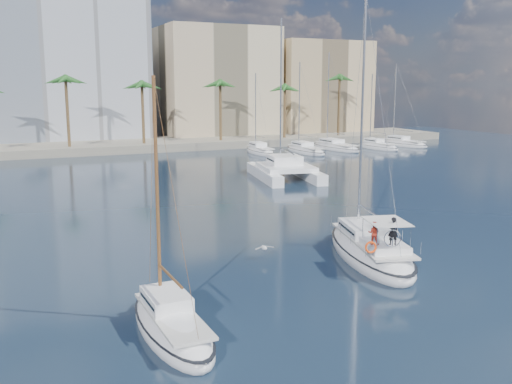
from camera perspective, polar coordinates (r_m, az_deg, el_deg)
name	(u,v)px	position (r m, az deg, el deg)	size (l,w,h in m)	color
ground	(286,257)	(33.75, 3.05, -6.47)	(160.00, 160.00, 0.00)	black
quay	(105,146)	(91.31, -14.90, 4.44)	(120.00, 14.00, 1.20)	gray
building_modern	(11,59)	(101.72, -23.27, 12.11)	(42.00, 16.00, 28.00)	white
building_beige	(217,84)	(105.28, -3.93, 10.68)	(20.00, 14.00, 20.00)	#C7B58E
building_tan_right	(318,90)	(112.12, 6.22, 10.13)	(18.00, 12.00, 18.00)	tan
palm_centre	(106,82)	(86.88, -14.76, 10.55)	(3.60, 3.60, 12.30)	brown
palm_right	(310,83)	(98.59, 5.46, 10.82)	(3.60, 3.60, 12.30)	brown
main_sloop	(370,250)	(33.91, 11.33, -5.69)	(6.31, 11.33, 16.04)	white
small_sloop	(172,325)	(23.81, -8.43, -13.05)	(2.51, 7.65, 10.93)	white
catamaran	(285,168)	(61.36, 2.91, 2.41)	(7.88, 12.42, 16.87)	white
seagull	(264,248)	(33.08, 0.83, -5.58)	(1.19, 0.51, 0.22)	silver
moored_yacht_a	(260,154)	(83.86, 0.40, 3.86)	(2.72, 9.35, 11.90)	white
moored_yacht_b	(305,153)	(85.03, 4.96, 3.92)	(3.14, 10.78, 13.72)	white
moored_yacht_c	(335,150)	(90.05, 7.95, 4.23)	(3.55, 12.21, 15.54)	white
moored_yacht_d	(377,149)	(92.07, 12.05, 4.24)	(2.72, 9.35, 11.90)	white
moored_yacht_e	(403,146)	(97.60, 14.44, 4.49)	(3.14, 10.78, 13.72)	white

